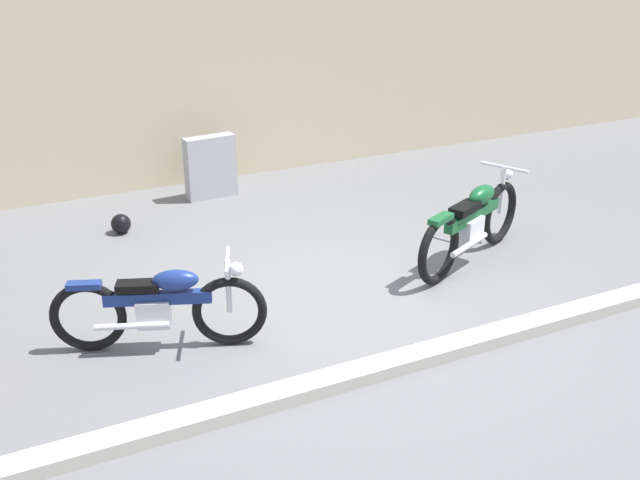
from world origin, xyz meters
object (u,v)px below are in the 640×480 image
Objects in this scene: helmet at (121,224)px; motorcycle_blue at (161,306)px; motorcycle_green at (473,223)px; stone_marker at (211,167)px.

helmet is 2.94m from motorcycle_blue.
motorcycle_blue is at bearing -94.79° from helmet.
motorcycle_blue is 3.67m from motorcycle_green.
stone_marker reaches higher than helmet.
motorcycle_green reaches higher than helmet.
motorcycle_blue is (-1.69, -3.69, -0.02)m from stone_marker.
stone_marker is 0.48× the size of motorcycle_blue.
motorcycle_blue is (-0.24, -2.91, 0.30)m from helmet.
stone_marker is 3.57× the size of helmet.
helmet is at bearing 106.39° from motorcycle_blue.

